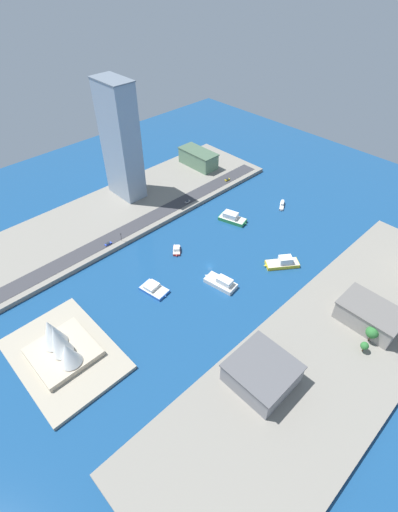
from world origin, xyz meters
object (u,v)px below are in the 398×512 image
(ferry_yellow_fast, at_px, (283,263))
(ferry_white_commuter, at_px, (221,282))
(tugboat_red, at_px, (177,250))
(sedan_silver, at_px, (187,202))
(yacht_sleek_gray, at_px, (282,205))
(terminal_long_green, at_px, (198,158))
(warehouse_low_gray, at_px, (262,373))
(traffic_light_waterfront, at_px, (121,236))
(hatchback_blue, at_px, (108,244))
(ferry_green_doubledeck, at_px, (232,218))
(taxi_yellow_cab, at_px, (227,180))
(opera_landmark, at_px, (60,344))
(catamaran_blue, at_px, (154,289))
(carpark_squat_concrete, at_px, (370,315))
(tower_tall_glass, at_px, (121,142))

(ferry_yellow_fast, bearing_deg, ferry_white_commuter, 69.67)
(tugboat_red, bearing_deg, sedan_silver, -50.28)
(tugboat_red, bearing_deg, yacht_sleek_gray, -99.80)
(ferry_yellow_fast, relative_size, terminal_long_green, 0.60)
(warehouse_low_gray, height_order, traffic_light_waterfront, warehouse_low_gray)
(warehouse_low_gray, height_order, sedan_silver, warehouse_low_gray)
(yacht_sleek_gray, distance_m, hatchback_blue, 134.13)
(ferry_green_doubledeck, height_order, taxi_yellow_cab, ferry_green_doubledeck)
(taxi_yellow_cab, distance_m, opera_landmark, 191.10)
(warehouse_low_gray, bearing_deg, ferry_white_commuter, -30.57)
(tugboat_red, xyz_separation_m, opera_landmark, (-20.96, 93.80, 8.28))
(ferry_white_commuter, relative_size, hatchback_blue, 4.58)
(ferry_green_doubledeck, relative_size, sedan_silver, 5.23)
(ferry_yellow_fast, distance_m, catamaran_blue, 82.91)
(tugboat_red, bearing_deg, hatchback_blue, 41.54)
(carpark_squat_concrete, bearing_deg, yacht_sleek_gray, -31.35)
(traffic_light_waterfront, bearing_deg, hatchback_blue, 70.81)
(yacht_sleek_gray, distance_m, catamaran_blue, 127.11)
(sedan_silver, relative_size, taxi_yellow_cab, 0.92)
(yacht_sleek_gray, height_order, ferry_white_commuter, ferry_white_commuter)
(tower_tall_glass, height_order, taxi_yellow_cab, tower_tall_glass)
(sedan_silver, relative_size, traffic_light_waterfront, 0.65)
(tower_tall_glass, bearing_deg, traffic_light_waterfront, 140.24)
(ferry_white_commuter, xyz_separation_m, terminal_long_green, (114.01, -90.70, 7.54))
(sedan_silver, xyz_separation_m, opera_landmark, (-55.87, 135.82, 5.84))
(ferry_green_doubledeck, relative_size, traffic_light_waterfront, 3.40)
(opera_landmark, bearing_deg, ferry_yellow_fast, -105.11)
(ferry_white_commuter, relative_size, carpark_squat_concrete, 0.69)
(tugboat_red, xyz_separation_m, sedan_silver, (34.91, -42.02, 2.44))
(catamaran_blue, xyz_separation_m, hatchback_blue, (51.45, -2.87, 2.32))
(traffic_light_waterfront, bearing_deg, warehouse_low_gray, 174.10)
(warehouse_low_gray, xyz_separation_m, sedan_silver, (133.79, -77.02, -5.04))
(tower_tall_glass, distance_m, hatchback_blue, 77.08)
(tugboat_red, height_order, opera_landmark, opera_landmark)
(terminal_long_green, distance_m, hatchback_blue, 125.77)
(terminal_long_green, height_order, taxi_yellow_cab, terminal_long_green)
(ferry_yellow_fast, bearing_deg, terminal_long_green, -21.13)
(terminal_long_green, bearing_deg, tower_tall_glass, 85.47)
(taxi_yellow_cab, bearing_deg, hatchback_blue, 90.97)
(ferry_yellow_fast, height_order, taxi_yellow_cab, ferry_yellow_fast)
(ferry_yellow_fast, xyz_separation_m, yacht_sleek_gray, (40.73, -54.36, -1.11))
(warehouse_low_gray, bearing_deg, carpark_squat_concrete, -104.81)
(tower_tall_glass, height_order, hatchback_blue, tower_tall_glass)
(catamaran_blue, relative_size, carpark_squat_concrete, 0.58)
(ferry_yellow_fast, xyz_separation_m, terminal_long_green, (129.13, -49.90, 7.54))
(opera_landmark, bearing_deg, hatchback_blue, -48.94)
(ferry_yellow_fast, xyz_separation_m, ferry_white_commuter, (15.12, 40.80, 0.01))
(ferry_yellow_fast, xyz_separation_m, carpark_squat_concrete, (-59.81, 6.89, 6.44))
(yacht_sleek_gray, bearing_deg, traffic_light_waterfront, 67.66)
(warehouse_low_gray, distance_m, taxi_yellow_cab, 183.11)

